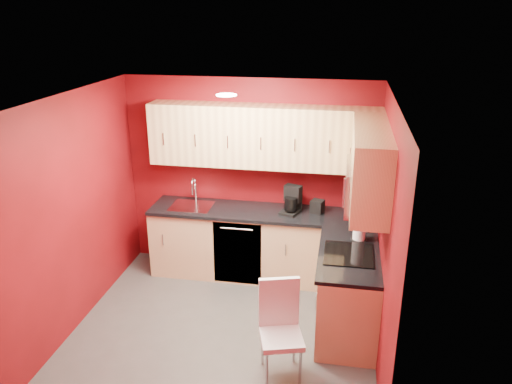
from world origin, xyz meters
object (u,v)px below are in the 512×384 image
(microwave, at_px, (366,186))
(napkin_holder, at_px, (317,206))
(sink, at_px, (192,203))
(paper_towel, at_px, (360,227))
(dining_chair, at_px, (281,333))
(coffee_maker, at_px, (290,200))

(microwave, distance_m, napkin_holder, 1.35)
(sink, distance_m, paper_towel, 2.18)
(microwave, height_order, paper_towel, microwave)
(sink, distance_m, dining_chair, 2.35)
(coffee_maker, distance_m, dining_chair, 1.91)
(sink, height_order, dining_chair, sink)
(paper_towel, bearing_deg, coffee_maker, 143.33)
(microwave, distance_m, sink, 2.43)
(coffee_maker, bearing_deg, paper_towel, -17.03)
(napkin_holder, bearing_deg, sink, -177.88)
(sink, bearing_deg, napkin_holder, 2.12)
(microwave, xyz_separation_m, dining_chair, (-0.69, -0.83, -1.19))
(microwave, relative_size, napkin_holder, 4.82)
(microwave, height_order, dining_chair, microwave)
(coffee_maker, height_order, napkin_holder, coffee_maker)
(sink, bearing_deg, paper_towel, -16.96)
(sink, bearing_deg, coffee_maker, -1.12)
(microwave, bearing_deg, dining_chair, -129.98)
(microwave, relative_size, sink, 1.46)
(coffee_maker, relative_size, napkin_holder, 2.16)
(sink, height_order, coffee_maker, same)
(microwave, distance_m, paper_towel, 0.70)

